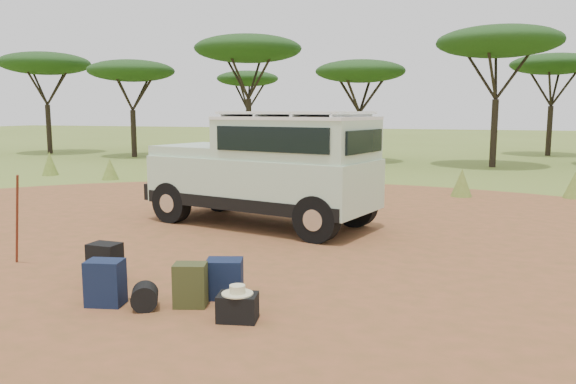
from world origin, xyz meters
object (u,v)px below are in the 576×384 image
(duffel_navy, at_px, (225,279))
(backpack_olive, at_px, (190,285))
(backpack_navy, at_px, (105,283))
(walking_staff, at_px, (17,220))
(backpack_black, at_px, (105,263))
(safari_vehicle, at_px, (268,171))
(hard_case, at_px, (238,308))

(duffel_navy, bearing_deg, backpack_olive, -138.44)
(backpack_navy, bearing_deg, walking_staff, 142.98)
(backpack_black, height_order, duffel_navy, backpack_black)
(walking_staff, relative_size, backpack_navy, 2.65)
(backpack_black, bearing_deg, safari_vehicle, 82.25)
(safari_vehicle, relative_size, walking_staff, 3.41)
(safari_vehicle, xyz_separation_m, backpack_black, (-0.73, -4.56, -0.88))
(backpack_navy, bearing_deg, backpack_olive, 3.50)
(safari_vehicle, xyz_separation_m, walking_staff, (-2.59, -4.23, -0.43))
(backpack_navy, bearing_deg, duffel_navy, 17.06)
(backpack_navy, relative_size, backpack_olive, 1.05)
(walking_staff, bearing_deg, backpack_black, -66.21)
(walking_staff, distance_m, backpack_olive, 3.58)
(hard_case, bearing_deg, walking_staff, 154.00)
(backpack_navy, bearing_deg, backpack_black, 114.05)
(backpack_navy, xyz_separation_m, hard_case, (1.78, 0.05, -0.13))
(backpack_olive, distance_m, hard_case, 0.80)
(safari_vehicle, relative_size, backpack_black, 9.04)
(safari_vehicle, bearing_deg, backpack_navy, -78.77)
(safari_vehicle, bearing_deg, duffel_navy, -63.17)
(backpack_black, xyz_separation_m, duffel_navy, (1.86, -0.02, -0.03))
(safari_vehicle, height_order, duffel_navy, safari_vehicle)
(walking_staff, bearing_deg, duffel_navy, -61.50)
(walking_staff, distance_m, backpack_black, 1.94)
(safari_vehicle, bearing_deg, walking_staff, -108.51)
(safari_vehicle, height_order, walking_staff, safari_vehicle)
(duffel_navy, distance_m, hard_case, 0.86)
(duffel_navy, height_order, hard_case, duffel_navy)
(safari_vehicle, height_order, backpack_navy, safari_vehicle)
(duffel_navy, bearing_deg, backpack_navy, -167.91)
(backpack_black, bearing_deg, backpack_navy, -51.80)
(backpack_navy, distance_m, duffel_navy, 1.49)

